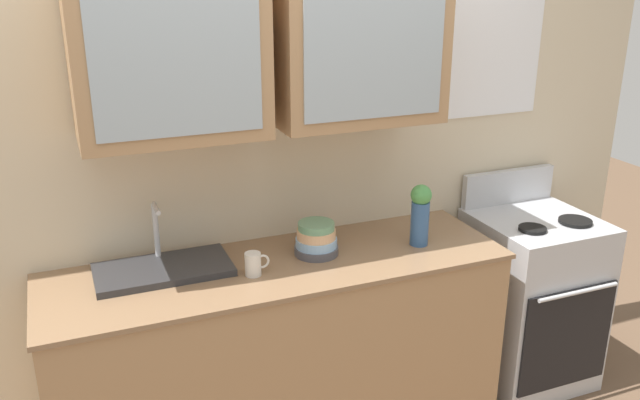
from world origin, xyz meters
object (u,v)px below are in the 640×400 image
cup_near_sink (254,264)px  sink_faucet (163,268)px  vase (420,213)px  bowl_stack (316,239)px  stove_range (530,298)px

cup_near_sink → sink_faucet: bearing=154.5°
sink_faucet → cup_near_sink: 0.38m
vase → bowl_stack: bearing=170.5°
sink_faucet → stove_range: bearing=-3.2°
stove_range → cup_near_sink: size_ratio=10.33×
stove_range → sink_faucet: sink_faucet is taller
sink_faucet → cup_near_sink: bearing=-25.5°
bowl_stack → sink_faucet: bearing=174.3°
stove_range → sink_faucet: 1.90m
sink_faucet → vase: size_ratio=1.94×
bowl_stack → vase: (0.47, -0.08, 0.08)m
sink_faucet → bowl_stack: size_ratio=2.84×
stove_range → cup_near_sink: stove_range is taller
stove_range → cup_near_sink: (-1.50, -0.06, 0.49)m
stove_range → bowl_stack: 1.29m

